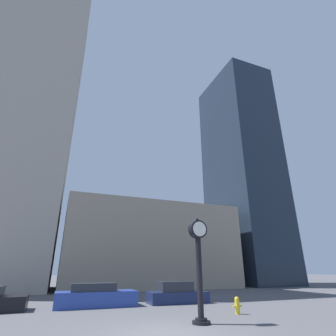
{
  "coord_description": "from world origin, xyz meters",
  "views": [
    {
      "loc": [
        -3.81,
        -9.99,
        2.13
      ],
      "look_at": [
        4.42,
        10.8,
        10.78
      ],
      "focal_mm": 28.0,
      "sensor_mm": 36.0,
      "label": 1
    }
  ],
  "objects_px": {
    "car_blue": "(95,296)",
    "fire_hydrant_near": "(237,305)",
    "street_clock": "(199,261)",
    "car_navy": "(177,294)"
  },
  "relations": [
    {
      "from": "street_clock",
      "to": "fire_hydrant_near",
      "type": "bearing_deg",
      "value": 27.97
    },
    {
      "from": "fire_hydrant_near",
      "to": "car_blue",
      "type": "bearing_deg",
      "value": 139.27
    },
    {
      "from": "car_blue",
      "to": "fire_hydrant_near",
      "type": "bearing_deg",
      "value": -40.57
    },
    {
      "from": "street_clock",
      "to": "fire_hydrant_near",
      "type": "distance_m",
      "value": 3.91
    },
    {
      "from": "car_blue",
      "to": "street_clock",
      "type": "bearing_deg",
      "value": -63.71
    },
    {
      "from": "car_navy",
      "to": "street_clock",
      "type": "bearing_deg",
      "value": -102.45
    },
    {
      "from": "street_clock",
      "to": "car_blue",
      "type": "bearing_deg",
      "value": 116.14
    },
    {
      "from": "car_navy",
      "to": "car_blue",
      "type": "bearing_deg",
      "value": -178.98
    },
    {
      "from": "car_blue",
      "to": "fire_hydrant_near",
      "type": "distance_m",
      "value": 8.44
    },
    {
      "from": "street_clock",
      "to": "fire_hydrant_near",
      "type": "height_order",
      "value": "street_clock"
    }
  ]
}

